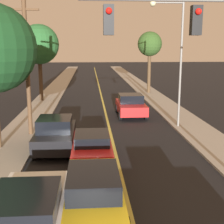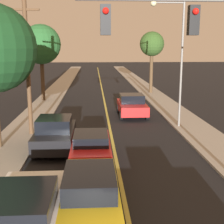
% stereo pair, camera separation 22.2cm
% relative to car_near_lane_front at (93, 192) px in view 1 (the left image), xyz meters
% --- Properties ---
extents(road_surface, '(8.27, 80.00, 0.01)m').
position_rel_car_near_lane_front_xyz_m(road_surface, '(1.16, 31.38, -0.78)').
color(road_surface, black).
rests_on(road_surface, ground).
extents(sidewalk_left, '(2.50, 80.00, 0.12)m').
position_rel_car_near_lane_front_xyz_m(sidewalk_left, '(-4.23, 31.38, -0.73)').
color(sidewalk_left, '#9E998E').
rests_on(sidewalk_left, ground).
extents(sidewalk_right, '(2.50, 80.00, 0.12)m').
position_rel_car_near_lane_front_xyz_m(sidewalk_right, '(6.54, 31.38, -0.73)').
color(sidewalk_right, '#9E998E').
rests_on(sidewalk_right, ground).
extents(car_near_lane_front, '(1.90, 4.91, 1.51)m').
position_rel_car_near_lane_front_xyz_m(car_near_lane_front, '(0.00, 0.00, 0.00)').
color(car_near_lane_front, gold).
rests_on(car_near_lane_front, ground).
extents(car_near_lane_second, '(1.87, 4.09, 1.38)m').
position_rel_car_near_lane_front_xyz_m(car_near_lane_second, '(-0.00, 4.68, -0.06)').
color(car_near_lane_second, red).
rests_on(car_near_lane_second, ground).
extents(car_outer_lane_front, '(2.11, 4.91, 1.45)m').
position_rel_car_near_lane_front_xyz_m(car_outer_lane_front, '(-1.82, -1.16, -0.01)').
color(car_outer_lane_front, white).
rests_on(car_outer_lane_front, ground).
extents(car_outer_lane_second, '(1.99, 4.12, 1.74)m').
position_rel_car_near_lane_front_xyz_m(car_outer_lane_second, '(-1.82, 6.35, 0.09)').
color(car_outer_lane_second, black).
rests_on(car_outer_lane_second, ground).
extents(car_far_oncoming, '(2.10, 4.10, 1.64)m').
position_rel_car_near_lane_front_xyz_m(car_far_oncoming, '(3.02, 14.06, 0.04)').
color(car_far_oncoming, red).
rests_on(car_far_oncoming, ground).
extents(traffic_signal_mast, '(6.15, 0.42, 6.72)m').
position_rel_car_near_lane_front_xyz_m(traffic_signal_mast, '(3.75, 0.93, 4.18)').
color(traffic_signal_mast, slate).
rests_on(traffic_signal_mast, ground).
extents(streetlamp_right, '(2.12, 0.36, 7.78)m').
position_rel_car_near_lane_front_xyz_m(streetlamp_right, '(5.17, 10.40, 4.29)').
color(streetlamp_right, slate).
rests_on(streetlamp_right, ground).
extents(utility_pole_left, '(1.60, 0.24, 7.64)m').
position_rel_car_near_lane_front_xyz_m(utility_pole_left, '(-3.58, 9.15, 3.32)').
color(utility_pole_left, '#513823').
rests_on(utility_pole_left, ground).
extents(tree_left_far, '(3.67, 3.67, 7.08)m').
position_rel_car_near_lane_front_xyz_m(tree_left_far, '(-4.68, 20.96, 4.55)').
color(tree_left_far, '#3D2B1C').
rests_on(tree_left_far, ground).
extents(tree_right_near, '(2.64, 2.64, 6.64)m').
position_rel_car_near_lane_front_xyz_m(tree_right_near, '(6.50, 25.28, 4.56)').
color(tree_right_near, '#4C3823').
rests_on(tree_right_near, ground).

